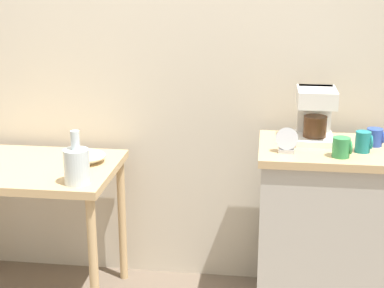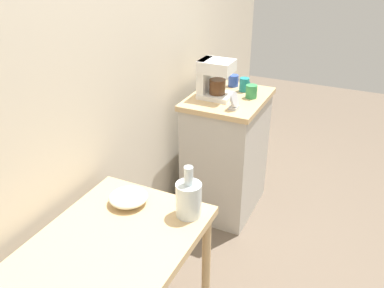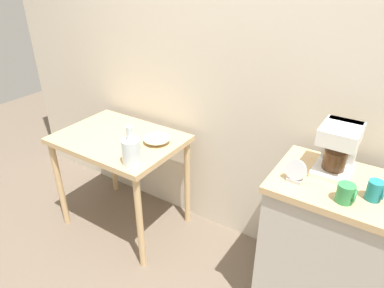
% 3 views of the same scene
% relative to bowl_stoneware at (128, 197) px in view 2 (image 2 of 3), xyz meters
% --- Properties ---
extents(ground_plane, '(8.00, 8.00, 0.00)m').
position_rel_bowl_stoneware_xyz_m(ground_plane, '(0.43, -0.11, -0.79)').
color(ground_plane, '#6B5B4C').
extents(back_wall, '(4.40, 0.10, 2.80)m').
position_rel_bowl_stoneware_xyz_m(back_wall, '(0.53, 0.34, 0.61)').
color(back_wall, beige).
rests_on(back_wall, ground_plane).
extents(wooden_table, '(0.87, 0.63, 0.76)m').
position_rel_bowl_stoneware_xyz_m(wooden_table, '(-0.28, -0.08, -0.13)').
color(wooden_table, tan).
rests_on(wooden_table, ground_plane).
extents(kitchen_counter, '(0.64, 0.50, 0.91)m').
position_rel_bowl_stoneware_xyz_m(kitchen_counter, '(1.18, -0.05, -0.34)').
color(kitchen_counter, '#BCB7AD').
rests_on(kitchen_counter, ground_plane).
extents(bowl_stoneware, '(0.19, 0.19, 0.06)m').
position_rel_bowl_stoneware_xyz_m(bowl_stoneware, '(0.00, 0.00, 0.00)').
color(bowl_stoneware, beige).
rests_on(bowl_stoneware, wooden_table).
extents(glass_carafe_vase, '(0.12, 0.12, 0.25)m').
position_rel_bowl_stoneware_xyz_m(glass_carafe_vase, '(0.04, -0.30, 0.06)').
color(glass_carafe_vase, silver).
rests_on(glass_carafe_vase, wooden_table).
extents(coffee_maker, '(0.18, 0.22, 0.26)m').
position_rel_bowl_stoneware_xyz_m(coffee_maker, '(1.12, 0.04, 0.25)').
color(coffee_maker, white).
rests_on(coffee_maker, kitchen_counter).
extents(mug_tall_green, '(0.08, 0.08, 0.09)m').
position_rel_bowl_stoneware_xyz_m(mug_tall_green, '(1.23, -0.20, 0.16)').
color(mug_tall_green, '#338C4C').
rests_on(mug_tall_green, kitchen_counter).
extents(mug_dark_teal, '(0.08, 0.07, 0.10)m').
position_rel_bowl_stoneware_xyz_m(mug_dark_teal, '(1.33, -0.11, 0.16)').
color(mug_dark_teal, teal).
rests_on(mug_dark_teal, kitchen_counter).
extents(mug_blue, '(0.08, 0.07, 0.08)m').
position_rel_bowl_stoneware_xyz_m(mug_blue, '(1.40, -0.00, 0.15)').
color(mug_blue, '#2D4CAD').
rests_on(mug_blue, kitchen_counter).
extents(table_clock, '(0.10, 0.05, 0.11)m').
position_rel_bowl_stoneware_xyz_m(table_clock, '(0.99, -0.16, 0.16)').
color(table_clock, '#B2B5BA').
rests_on(table_clock, kitchen_counter).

